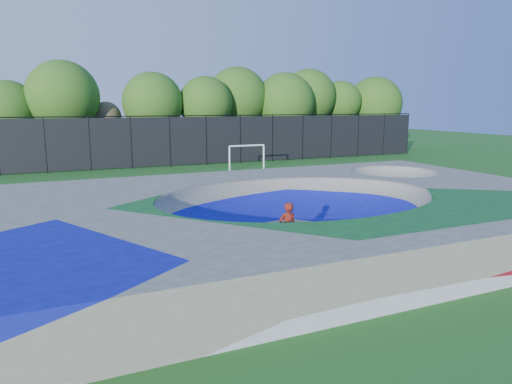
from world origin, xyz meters
The scene contains 7 objects.
ground centered at (0.00, 0.00, 0.00)m, with size 120.00×120.00×0.00m, color #1C5718.
skate_deck centered at (0.00, 0.00, 0.75)m, with size 22.00×14.00×1.50m, color gray.
skater centered at (-1.60, -2.10, 0.87)m, with size 0.63×0.41×1.73m, color red.
skateboard centered at (-1.60, -2.10, 0.03)m, with size 0.78×0.22×0.05m, color black.
soccer_goal centered at (4.77, 16.64, 1.32)m, with size 2.90×0.12×1.91m.
fence centered at (0.00, 21.00, 2.10)m, with size 48.09×0.09×4.04m.
treeline centered at (1.57, 26.41, 5.14)m, with size 53.49×7.59×8.53m.
Camera 1 is at (-8.32, -14.81, 4.80)m, focal length 32.00 mm.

